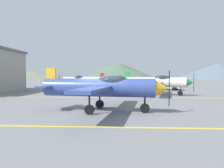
% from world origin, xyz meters
% --- Properties ---
extents(ground_plane, '(400.00, 400.00, 0.00)m').
position_xyz_m(ground_plane, '(0.00, 0.00, 0.00)').
color(ground_plane, slate).
extents(apron_line_near, '(80.00, 0.16, 0.01)m').
position_xyz_m(apron_line_near, '(0.00, -3.76, 0.01)').
color(apron_line_near, yellow).
rests_on(apron_line_near, ground_plane).
extents(apron_line_far, '(80.00, 0.16, 0.01)m').
position_xyz_m(apron_line_far, '(0.00, 7.29, 0.01)').
color(apron_line_far, yellow).
rests_on(apron_line_far, ground_plane).
extents(airplane_near, '(7.48, 8.57, 2.56)m').
position_xyz_m(airplane_near, '(0.23, -0.22, 1.44)').
color(airplane_near, '#33478C').
rests_on(airplane_near, ground_plane).
extents(airplane_mid, '(7.50, 8.51, 2.56)m').
position_xyz_m(airplane_mid, '(5.09, 9.95, 1.44)').
color(airplane_mid, silver).
rests_on(airplane_mid, ground_plane).
extents(airplane_far, '(7.38, 8.52, 2.56)m').
position_xyz_m(airplane_far, '(-5.16, 19.83, 1.44)').
color(airplane_far, silver).
rests_on(airplane_far, ground_plane).
extents(car_sedan, '(4.66, 3.42, 1.62)m').
position_xyz_m(car_sedan, '(7.86, 18.13, 0.84)').
color(car_sedan, white).
rests_on(car_sedan, ground_plane).
extents(hill_left, '(57.99, 57.99, 6.01)m').
position_xyz_m(hill_left, '(-66.88, 135.50, 3.00)').
color(hill_left, slate).
rests_on(hill_left, ground_plane).
extents(hill_centerleft, '(53.77, 53.77, 11.48)m').
position_xyz_m(hill_centerleft, '(-1.25, 124.56, 5.74)').
color(hill_centerleft, '#4C6651').
rests_on(hill_centerleft, ground_plane).
extents(hill_centerright, '(59.63, 59.63, 11.06)m').
position_xyz_m(hill_centerright, '(69.22, 133.66, 5.53)').
color(hill_centerright, slate).
rests_on(hill_centerright, ground_plane).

